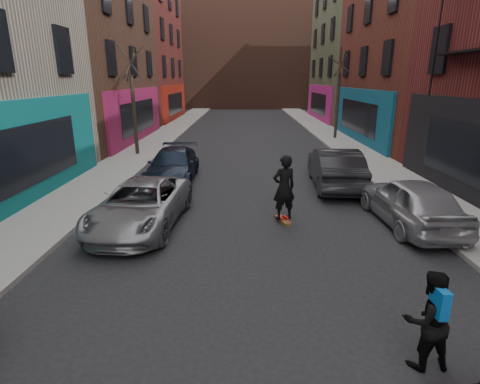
{
  "coord_description": "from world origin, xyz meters",
  "views": [
    {
      "loc": [
        -0.23,
        -2.55,
        4.13
      ],
      "look_at": [
        -0.32,
        5.79,
        1.6
      ],
      "focal_mm": 28.0,
      "sensor_mm": 36.0,
      "label": 1
    }
  ],
  "objects_px": {
    "parked_right_end": "(335,168)",
    "skateboard": "(283,220)",
    "parked_left_far": "(141,205)",
    "tree_left_far": "(133,93)",
    "parked_right_far": "(411,202)",
    "parked_left_end": "(173,166)",
    "tree_right_far": "(339,88)",
    "pedestrian": "(428,320)",
    "skateboarder": "(284,188)"
  },
  "relations": [
    {
      "from": "skateboarder",
      "to": "parked_left_far",
      "type": "bearing_deg",
      "value": -15.0
    },
    {
      "from": "tree_right_far",
      "to": "parked_right_far",
      "type": "xyz_separation_m",
      "value": [
        -1.6,
        -16.22,
        -2.81
      ]
    },
    {
      "from": "tree_left_far",
      "to": "parked_left_end",
      "type": "relative_size",
      "value": 1.42
    },
    {
      "from": "tree_left_far",
      "to": "skateboarder",
      "type": "relative_size",
      "value": 3.34
    },
    {
      "from": "tree_right_far",
      "to": "parked_right_end",
      "type": "xyz_separation_m",
      "value": [
        -2.86,
        -12.16,
        -2.75
      ]
    },
    {
      "from": "tree_right_far",
      "to": "skateboard",
      "type": "relative_size",
      "value": 8.5
    },
    {
      "from": "skateboard",
      "to": "tree_right_far",
      "type": "bearing_deg",
      "value": 51.9
    },
    {
      "from": "parked_right_far",
      "to": "skateboard",
      "type": "bearing_deg",
      "value": -6.04
    },
    {
      "from": "parked_left_end",
      "to": "skateboarder",
      "type": "distance_m",
      "value": 6.24
    },
    {
      "from": "skateboard",
      "to": "pedestrian",
      "type": "bearing_deg",
      "value": -95.52
    },
    {
      "from": "parked_left_far",
      "to": "parked_right_end",
      "type": "height_order",
      "value": "parked_right_end"
    },
    {
      "from": "tree_left_far",
      "to": "pedestrian",
      "type": "bearing_deg",
      "value": -61.43
    },
    {
      "from": "tree_right_far",
      "to": "pedestrian",
      "type": "relative_size",
      "value": 4.37
    },
    {
      "from": "parked_left_far",
      "to": "skateboarder",
      "type": "xyz_separation_m",
      "value": [
        4.14,
        0.36,
        0.42
      ]
    },
    {
      "from": "tree_left_far",
      "to": "tree_right_far",
      "type": "bearing_deg",
      "value": 25.82
    },
    {
      "from": "tree_left_far",
      "to": "parked_left_far",
      "type": "xyz_separation_m",
      "value": [
        3.0,
        -10.39,
        -2.73
      ]
    },
    {
      "from": "parked_left_far",
      "to": "parked_right_end",
      "type": "distance_m",
      "value": 7.79
    },
    {
      "from": "tree_left_far",
      "to": "parked_right_far",
      "type": "relative_size",
      "value": 1.53
    },
    {
      "from": "parked_right_far",
      "to": "skateboarder",
      "type": "distance_m",
      "value": 3.68
    },
    {
      "from": "parked_right_far",
      "to": "skateboarder",
      "type": "relative_size",
      "value": 2.18
    },
    {
      "from": "parked_left_far",
      "to": "pedestrian",
      "type": "height_order",
      "value": "pedestrian"
    },
    {
      "from": "tree_right_far",
      "to": "parked_right_far",
      "type": "relative_size",
      "value": 1.6
    },
    {
      "from": "skateboard",
      "to": "skateboarder",
      "type": "relative_size",
      "value": 0.41
    },
    {
      "from": "parked_right_end",
      "to": "skateboard",
      "type": "distance_m",
      "value": 4.62
    },
    {
      "from": "pedestrian",
      "to": "parked_left_far",
      "type": "bearing_deg",
      "value": -49.68
    },
    {
      "from": "parked_left_end",
      "to": "skateboard",
      "type": "distance_m",
      "value": 6.26
    },
    {
      "from": "skateboard",
      "to": "parked_left_end",
      "type": "bearing_deg",
      "value": 111.75
    },
    {
      "from": "pedestrian",
      "to": "skateboarder",
      "type": "bearing_deg",
      "value": -81.07
    },
    {
      "from": "parked_right_end",
      "to": "skateboard",
      "type": "bearing_deg",
      "value": 61.64
    },
    {
      "from": "parked_right_far",
      "to": "parked_right_end",
      "type": "xyz_separation_m",
      "value": [
        -1.26,
        4.07,
        0.05
      ]
    },
    {
      "from": "skateboarder",
      "to": "pedestrian",
      "type": "relative_size",
      "value": 1.25
    },
    {
      "from": "parked_left_end",
      "to": "skateboarder",
      "type": "bearing_deg",
      "value": -49.21
    },
    {
      "from": "tree_right_far",
      "to": "pedestrian",
      "type": "height_order",
      "value": "tree_right_far"
    },
    {
      "from": "tree_left_far",
      "to": "parked_right_end",
      "type": "bearing_deg",
      "value": -32.82
    },
    {
      "from": "parked_right_far",
      "to": "parked_left_end",
      "type": "bearing_deg",
      "value": -34.88
    },
    {
      "from": "tree_left_far",
      "to": "parked_right_far",
      "type": "height_order",
      "value": "tree_left_far"
    },
    {
      "from": "tree_right_far",
      "to": "parked_right_far",
      "type": "height_order",
      "value": "tree_right_far"
    },
    {
      "from": "parked_left_end",
      "to": "parked_right_far",
      "type": "bearing_deg",
      "value": -32.72
    },
    {
      "from": "skateboarder",
      "to": "tree_left_far",
      "type": "bearing_deg",
      "value": -74.49
    },
    {
      "from": "parked_left_far",
      "to": "tree_left_far",
      "type": "bearing_deg",
      "value": 109.99
    },
    {
      "from": "parked_left_far",
      "to": "pedestrian",
      "type": "xyz_separation_m",
      "value": [
        5.64,
        -5.49,
        0.13
      ]
    },
    {
      "from": "pedestrian",
      "to": "parked_right_end",
      "type": "bearing_deg",
      "value": -100.77
    },
    {
      "from": "skateboard",
      "to": "parked_left_far",
      "type": "bearing_deg",
      "value": 165.0
    },
    {
      "from": "parked_left_far",
      "to": "skateboard",
      "type": "bearing_deg",
      "value": 8.81
    },
    {
      "from": "parked_right_end",
      "to": "skateboard",
      "type": "xyz_separation_m",
      "value": [
        -2.4,
        -3.88,
        -0.73
      ]
    },
    {
      "from": "parked_left_end",
      "to": "pedestrian",
      "type": "height_order",
      "value": "pedestrian"
    },
    {
      "from": "parked_left_end",
      "to": "parked_right_end",
      "type": "xyz_separation_m",
      "value": [
        6.54,
        -0.77,
        0.11
      ]
    },
    {
      "from": "parked_left_far",
      "to": "parked_right_end",
      "type": "xyz_separation_m",
      "value": [
        6.54,
        4.23,
        0.12
      ]
    },
    {
      "from": "parked_right_end",
      "to": "tree_left_far",
      "type": "bearing_deg",
      "value": -29.4
    },
    {
      "from": "tree_left_far",
      "to": "parked_left_far",
      "type": "relative_size",
      "value": 1.38
    }
  ]
}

